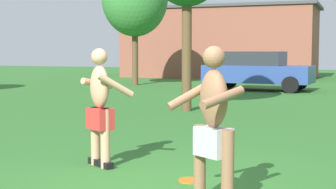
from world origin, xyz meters
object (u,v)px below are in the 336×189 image
at_px(player_in_red, 100,105).
at_px(car_blue_near_post, 257,70).
at_px(player_near, 213,123).
at_px(frisbee, 189,180).

relative_size(player_in_red, car_blue_near_post, 0.37).
xyz_separation_m(player_near, frisbee, (-0.54, 0.87, -0.86)).
distance_m(player_near, frisbee, 1.34).
xyz_separation_m(player_in_red, frisbee, (1.42, -0.36, -0.85)).
relative_size(player_in_red, frisbee, 6.06).
distance_m(player_near, player_in_red, 2.31).
xyz_separation_m(player_near, player_in_red, (-1.96, 1.23, -0.01)).
height_order(player_near, car_blue_near_post, player_near).
height_order(frisbee, car_blue_near_post, car_blue_near_post).
bearing_deg(frisbee, player_in_red, 165.76).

